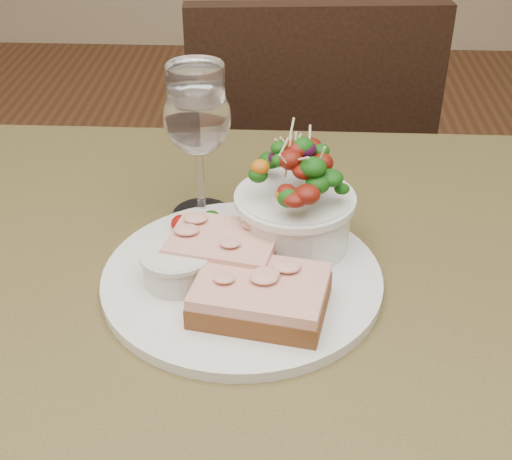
{
  "coord_description": "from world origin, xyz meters",
  "views": [
    {
      "loc": [
        0.04,
        -0.57,
        1.21
      ],
      "look_at": [
        0.01,
        0.03,
        0.81
      ],
      "focal_mm": 50.0,
      "sensor_mm": 36.0,
      "label": 1
    }
  ],
  "objects_px": {
    "sandwich_front": "(261,295)",
    "wine_glass": "(197,121)",
    "sandwich_back": "(223,249)",
    "cafe_table": "(246,370)",
    "salad_bowl": "(295,197)",
    "dinner_plate": "(242,279)",
    "ramekin": "(177,265)",
    "chair_far": "(297,259)"
  },
  "relations": [
    {
      "from": "sandwich_front",
      "to": "ramekin",
      "type": "bearing_deg",
      "value": 165.12
    },
    {
      "from": "dinner_plate",
      "to": "ramekin",
      "type": "relative_size",
      "value": 4.25
    },
    {
      "from": "sandwich_front",
      "to": "wine_glass",
      "type": "relative_size",
      "value": 0.8
    },
    {
      "from": "dinner_plate",
      "to": "sandwich_back",
      "type": "relative_size",
      "value": 2.33
    },
    {
      "from": "cafe_table",
      "to": "salad_bowl",
      "type": "bearing_deg",
      "value": 60.18
    },
    {
      "from": "cafe_table",
      "to": "chair_far",
      "type": "bearing_deg",
      "value": 84.64
    },
    {
      "from": "chair_far",
      "to": "salad_bowl",
      "type": "relative_size",
      "value": 7.09
    },
    {
      "from": "chair_far",
      "to": "wine_glass",
      "type": "bearing_deg",
      "value": 72.08
    },
    {
      "from": "cafe_table",
      "to": "wine_glass",
      "type": "distance_m",
      "value": 0.28
    },
    {
      "from": "sandwich_back",
      "to": "wine_glass",
      "type": "relative_size",
      "value": 0.72
    },
    {
      "from": "sandwich_back",
      "to": "ramekin",
      "type": "relative_size",
      "value": 1.82
    },
    {
      "from": "dinner_plate",
      "to": "sandwich_back",
      "type": "distance_m",
      "value": 0.04
    },
    {
      "from": "cafe_table",
      "to": "dinner_plate",
      "type": "xyz_separation_m",
      "value": [
        -0.0,
        0.02,
        0.11
      ]
    },
    {
      "from": "ramekin",
      "to": "wine_glass",
      "type": "xyz_separation_m",
      "value": [
        0.01,
        0.15,
        0.09
      ]
    },
    {
      "from": "cafe_table",
      "to": "ramekin",
      "type": "distance_m",
      "value": 0.15
    },
    {
      "from": "dinner_plate",
      "to": "salad_bowl",
      "type": "bearing_deg",
      "value": 49.01
    },
    {
      "from": "sandwich_back",
      "to": "wine_glass",
      "type": "xyz_separation_m",
      "value": [
        -0.04,
        0.12,
        0.09
      ]
    },
    {
      "from": "dinner_plate",
      "to": "sandwich_front",
      "type": "xyz_separation_m",
      "value": [
        0.02,
        -0.06,
        0.02
      ]
    },
    {
      "from": "ramekin",
      "to": "wine_glass",
      "type": "bearing_deg",
      "value": 87.07
    },
    {
      "from": "dinner_plate",
      "to": "ramekin",
      "type": "xyz_separation_m",
      "value": [
        -0.07,
        -0.01,
        0.03
      ]
    },
    {
      "from": "sandwich_back",
      "to": "salad_bowl",
      "type": "relative_size",
      "value": 0.99
    },
    {
      "from": "chair_far",
      "to": "salad_bowl",
      "type": "height_order",
      "value": "chair_far"
    },
    {
      "from": "sandwich_front",
      "to": "sandwich_back",
      "type": "xyz_separation_m",
      "value": [
        -0.04,
        0.07,
        0.01
      ]
    },
    {
      "from": "sandwich_back",
      "to": "ramekin",
      "type": "distance_m",
      "value": 0.05
    },
    {
      "from": "sandwich_front",
      "to": "wine_glass",
      "type": "height_order",
      "value": "wine_glass"
    },
    {
      "from": "salad_bowl",
      "to": "wine_glass",
      "type": "relative_size",
      "value": 0.73
    },
    {
      "from": "sandwich_back",
      "to": "sandwich_front",
      "type": "bearing_deg",
      "value": -46.11
    },
    {
      "from": "dinner_plate",
      "to": "sandwich_back",
      "type": "height_order",
      "value": "sandwich_back"
    },
    {
      "from": "sandwich_back",
      "to": "chair_far",
      "type": "bearing_deg",
      "value": 94.13
    },
    {
      "from": "sandwich_back",
      "to": "ramekin",
      "type": "height_order",
      "value": "sandwich_back"
    },
    {
      "from": "wine_glass",
      "to": "sandwich_front",
      "type": "bearing_deg",
      "value": -67.14
    },
    {
      "from": "ramekin",
      "to": "wine_glass",
      "type": "height_order",
      "value": "wine_glass"
    },
    {
      "from": "wine_glass",
      "to": "dinner_plate",
      "type": "bearing_deg",
      "value": -66.52
    },
    {
      "from": "chair_far",
      "to": "sandwich_back",
      "type": "height_order",
      "value": "chair_far"
    },
    {
      "from": "dinner_plate",
      "to": "ramekin",
      "type": "distance_m",
      "value": 0.07
    },
    {
      "from": "wine_glass",
      "to": "salad_bowl",
      "type": "bearing_deg",
      "value": -32.79
    },
    {
      "from": "dinner_plate",
      "to": "salad_bowl",
      "type": "xyz_separation_m",
      "value": [
        0.05,
        0.06,
        0.07
      ]
    },
    {
      "from": "salad_bowl",
      "to": "wine_glass",
      "type": "height_order",
      "value": "wine_glass"
    },
    {
      "from": "ramekin",
      "to": "dinner_plate",
      "type": "bearing_deg",
      "value": 12.43
    },
    {
      "from": "cafe_table",
      "to": "sandwich_back",
      "type": "bearing_deg",
      "value": 125.56
    },
    {
      "from": "salad_bowl",
      "to": "wine_glass",
      "type": "xyz_separation_m",
      "value": [
        -0.11,
        0.07,
        0.05
      ]
    },
    {
      "from": "chair_far",
      "to": "dinner_plate",
      "type": "relative_size",
      "value": 3.08
    }
  ]
}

